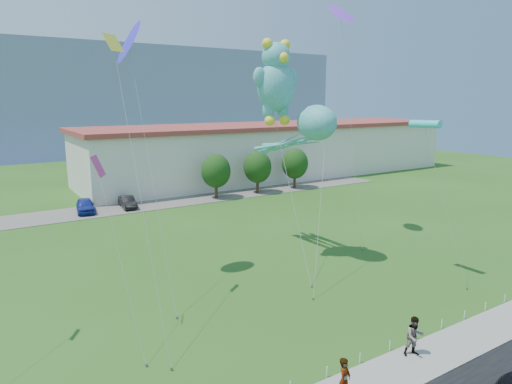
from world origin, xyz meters
TOP-DOWN VIEW (x-y plane):
  - ground at (0.00, 0.00)m, footprint 160.00×160.00m
  - sidewalk at (0.00, -2.75)m, footprint 80.00×2.50m
  - parking_strip at (0.00, 35.00)m, footprint 70.00×6.00m
  - hill_ridge at (0.00, 120.00)m, footprint 160.00×50.00m
  - warehouse at (26.00, 44.00)m, footprint 61.00×15.00m
  - rope_fence at (0.00, -1.30)m, footprint 26.05×0.05m
  - tree_near at (10.00, 34.00)m, footprint 3.60×3.60m
  - tree_mid at (16.00, 34.00)m, footprint 3.60×3.60m
  - tree_far at (22.00, 34.00)m, footprint 3.60×3.60m
  - pedestrian_left at (-3.62, -3.02)m, footprint 0.82×0.72m
  - pedestrian_right at (1.51, -2.28)m, footprint 1.14×1.02m
  - parked_car_blue at (-5.22, 35.02)m, footprint 2.45×4.62m
  - parked_car_black at (-0.78, 34.65)m, footprint 1.69×4.02m
  - octopus_kite at (5.92, 11.58)m, footprint 5.75×11.48m
  - teddy_bear_kite at (3.79, 12.51)m, footprint 3.76×7.17m
  - small_kite_yellow at (-8.03, 9.99)m, footprint 1.33×9.00m
  - small_kite_blue at (-6.10, 14.18)m, footprint 1.80×7.81m
  - small_kite_pink at (-9.85, 7.69)m, footprint 1.29×5.13m
  - small_kite_purple at (11.81, 14.72)m, footprint 2.06×5.46m
  - small_kite_cyan at (9.93, 4.39)m, footprint 1.14×4.61m

SIDE VIEW (x-z plane):
  - ground at x=0.00m, z-range 0.00..0.00m
  - parking_strip at x=0.00m, z-range 0.00..0.06m
  - sidewalk at x=0.00m, z-range 0.00..0.10m
  - rope_fence at x=0.00m, z-range 0.00..0.50m
  - parked_car_black at x=-0.78m, z-range 0.06..1.35m
  - parked_car_blue at x=-5.22m, z-range 0.06..1.56m
  - pedestrian_left at x=-3.62m, z-range 0.10..1.99m
  - pedestrian_right at x=1.51m, z-range 0.10..2.02m
  - tree_near at x=10.00m, z-range 0.65..6.12m
  - tree_mid at x=16.00m, z-range 0.65..6.12m
  - tree_far at x=22.00m, z-range 0.65..6.12m
  - warehouse at x=26.00m, z-range 0.02..8.22m
  - small_kite_pink at x=-9.85m, z-range 3.27..12.42m
  - octopus_kite at x=5.92m, z-range 3.84..15.40m
  - small_kite_cyan at x=9.93m, z-range 4.88..15.67m
  - hill_ridge at x=0.00m, z-range 0.00..25.00m
  - small_kite_yellow at x=-8.03m, z-range 5.23..20.60m
  - teddy_bear_kite at x=3.79m, z-range 5.22..21.30m
  - small_kite_blue at x=-6.10m, z-range 7.02..23.13m
  - small_kite_purple at x=11.81m, z-range 8.61..28.14m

